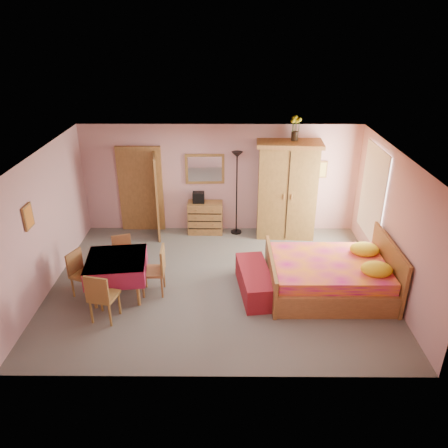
{
  "coord_description": "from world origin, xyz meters",
  "views": [
    {
      "loc": [
        0.15,
        -7.32,
        4.73
      ],
      "look_at": [
        0.1,
        0.3,
        1.15
      ],
      "focal_mm": 35.0,
      "sensor_mm": 36.0,
      "label": 1
    }
  ],
  "objects_px": {
    "chair_north": "(124,257)",
    "sunflower_vase": "(295,128)",
    "wall_mirror": "(205,169)",
    "bed": "(329,267)",
    "wardrobe": "(287,190)",
    "chest_of_drawers": "(205,218)",
    "floor_lamp": "(237,194)",
    "chair_east": "(153,271)",
    "dining_table": "(118,277)",
    "chair_south": "(104,295)",
    "chair_west": "(84,274)",
    "stereo": "(199,197)",
    "bench": "(255,281)"
  },
  "relations": [
    {
      "from": "chest_of_drawers",
      "to": "bed",
      "type": "distance_m",
      "value": 3.53
    },
    {
      "from": "floor_lamp",
      "to": "chair_south",
      "type": "bearing_deg",
      "value": -124.36
    },
    {
      "from": "floor_lamp",
      "to": "chair_south",
      "type": "relative_size",
      "value": 2.14
    },
    {
      "from": "chair_east",
      "to": "dining_table",
      "type": "bearing_deg",
      "value": 95.28
    },
    {
      "from": "floor_lamp",
      "to": "sunflower_vase",
      "type": "bearing_deg",
      "value": 0.33
    },
    {
      "from": "chair_north",
      "to": "sunflower_vase",
      "type": "bearing_deg",
      "value": -170.04
    },
    {
      "from": "chest_of_drawers",
      "to": "chair_west",
      "type": "xyz_separation_m",
      "value": [
        -2.14,
        -2.68,
        0.05
      ]
    },
    {
      "from": "chest_of_drawers",
      "to": "sunflower_vase",
      "type": "distance_m",
      "value": 2.97
    },
    {
      "from": "chair_south",
      "to": "chair_north",
      "type": "relative_size",
      "value": 1.13
    },
    {
      "from": "chair_east",
      "to": "chair_south",
      "type": "bearing_deg",
      "value": 137.17
    },
    {
      "from": "stereo",
      "to": "chair_south",
      "type": "distance_m",
      "value": 3.74
    },
    {
      "from": "chair_south",
      "to": "bed",
      "type": "bearing_deg",
      "value": 25.48
    },
    {
      "from": "wardrobe",
      "to": "sunflower_vase",
      "type": "xyz_separation_m",
      "value": [
        0.11,
        0.1,
        1.42
      ]
    },
    {
      "from": "wall_mirror",
      "to": "dining_table",
      "type": "distance_m",
      "value": 3.46
    },
    {
      "from": "chest_of_drawers",
      "to": "wall_mirror",
      "type": "distance_m",
      "value": 1.18
    },
    {
      "from": "floor_lamp",
      "to": "wardrobe",
      "type": "xyz_separation_m",
      "value": [
        1.16,
        -0.1,
        0.13
      ]
    },
    {
      "from": "stereo",
      "to": "chair_west",
      "type": "height_order",
      "value": "stereo"
    },
    {
      "from": "wall_mirror",
      "to": "sunflower_vase",
      "type": "height_order",
      "value": "sunflower_vase"
    },
    {
      "from": "chair_west",
      "to": "chair_east",
      "type": "bearing_deg",
      "value": 116.17
    },
    {
      "from": "bench",
      "to": "chair_south",
      "type": "bearing_deg",
      "value": -162.65
    },
    {
      "from": "chair_south",
      "to": "floor_lamp",
      "type": "bearing_deg",
      "value": 68.96
    },
    {
      "from": "chair_west",
      "to": "wardrobe",
      "type": "bearing_deg",
      "value": 145.38
    },
    {
      "from": "sunflower_vase",
      "to": "bed",
      "type": "distance_m",
      "value": 3.28
    },
    {
      "from": "bed",
      "to": "chair_east",
      "type": "bearing_deg",
      "value": -179.26
    },
    {
      "from": "chair_north",
      "to": "chest_of_drawers",
      "type": "bearing_deg",
      "value": -146.98
    },
    {
      "from": "chair_north",
      "to": "chair_west",
      "type": "distance_m",
      "value": 0.9
    },
    {
      "from": "chair_west",
      "to": "chair_east",
      "type": "height_order",
      "value": "chair_east"
    },
    {
      "from": "wardrobe",
      "to": "chair_west",
      "type": "bearing_deg",
      "value": -144.31
    },
    {
      "from": "wardrobe",
      "to": "bed",
      "type": "height_order",
      "value": "wardrobe"
    },
    {
      "from": "wardrobe",
      "to": "chair_south",
      "type": "bearing_deg",
      "value": -133.21
    },
    {
      "from": "floor_lamp",
      "to": "sunflower_vase",
      "type": "distance_m",
      "value": 2.0
    },
    {
      "from": "bench",
      "to": "dining_table",
      "type": "height_order",
      "value": "dining_table"
    },
    {
      "from": "chair_south",
      "to": "chair_north",
      "type": "height_order",
      "value": "chair_south"
    },
    {
      "from": "stereo",
      "to": "chair_north",
      "type": "xyz_separation_m",
      "value": [
        -1.4,
        -2.01,
        -0.49
      ]
    },
    {
      "from": "chest_of_drawers",
      "to": "chair_north",
      "type": "xyz_separation_m",
      "value": [
        -1.55,
        -1.99,
        0.03
      ]
    },
    {
      "from": "chair_west",
      "to": "chair_east",
      "type": "xyz_separation_m",
      "value": [
        1.28,
        0.07,
        0.04
      ]
    },
    {
      "from": "sunflower_vase",
      "to": "chair_west",
      "type": "height_order",
      "value": "sunflower_vase"
    },
    {
      "from": "chest_of_drawers",
      "to": "bench",
      "type": "relative_size",
      "value": 0.58
    },
    {
      "from": "wardrobe",
      "to": "chair_south",
      "type": "relative_size",
      "value": 2.41
    },
    {
      "from": "chair_south",
      "to": "chair_east",
      "type": "height_order",
      "value": "chair_east"
    },
    {
      "from": "dining_table",
      "to": "bed",
      "type": "bearing_deg",
      "value": 1.94
    },
    {
      "from": "sunflower_vase",
      "to": "chest_of_drawers",
      "type": "bearing_deg",
      "value": 179.79
    },
    {
      "from": "floor_lamp",
      "to": "wardrobe",
      "type": "distance_m",
      "value": 1.17
    },
    {
      "from": "wall_mirror",
      "to": "chair_east",
      "type": "relative_size",
      "value": 0.96
    },
    {
      "from": "floor_lamp",
      "to": "chair_north",
      "type": "height_order",
      "value": "floor_lamp"
    },
    {
      "from": "wardrobe",
      "to": "chair_north",
      "type": "height_order",
      "value": "wardrobe"
    },
    {
      "from": "floor_lamp",
      "to": "bed",
      "type": "xyz_separation_m",
      "value": [
        1.69,
        -2.53,
        -0.48
      ]
    },
    {
      "from": "wardrobe",
      "to": "chair_north",
      "type": "xyz_separation_m",
      "value": [
        -3.46,
        -1.88,
        -0.73
      ]
    },
    {
      "from": "sunflower_vase",
      "to": "wardrobe",
      "type": "bearing_deg",
      "value": -137.0
    },
    {
      "from": "chest_of_drawers",
      "to": "stereo",
      "type": "xyz_separation_m",
      "value": [
        -0.15,
        0.01,
        0.52
      ]
    }
  ]
}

